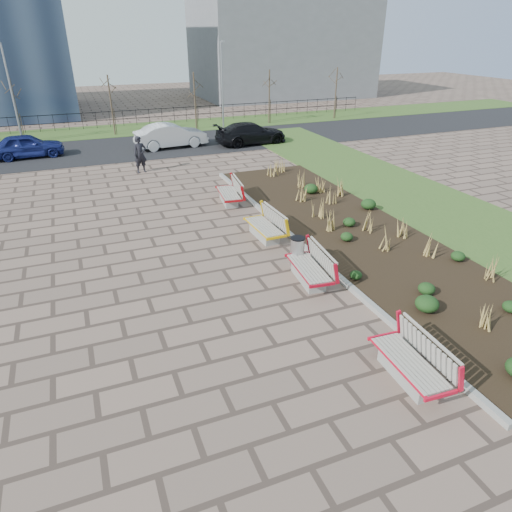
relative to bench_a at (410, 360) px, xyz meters
name	(u,v)px	position (x,y,z in m)	size (l,w,h in m)	color
ground	(244,354)	(-3.00, 2.09, -0.50)	(120.00, 120.00, 0.00)	#755D50
planting_bed	(355,233)	(3.25, 7.09, -0.45)	(4.50, 18.00, 0.10)	black
planting_curb	(299,242)	(0.92, 7.09, -0.42)	(0.16, 18.00, 0.15)	gray
grass_verge_near	(455,216)	(8.00, 7.09, -0.48)	(5.00, 38.00, 0.04)	#33511E
grass_verge_far	(113,131)	(-3.00, 30.09, -0.48)	(80.00, 5.00, 0.04)	#33511E
road	(123,149)	(-3.00, 24.09, -0.49)	(80.00, 7.00, 0.02)	black
bench_a	(410,360)	(0.00, 0.00, 0.00)	(0.90, 2.10, 1.00)	red
bench_b	(309,266)	(0.00, 4.63, 0.00)	(0.90, 2.10, 1.00)	#AD0B20
bench_c	(264,225)	(0.00, 8.06, 0.00)	(0.90, 2.10, 1.00)	#EEB40C
bench_d	(228,192)	(0.00, 12.08, 0.00)	(0.90, 2.10, 1.00)	#A20A11
litter_bin	(297,252)	(0.13, 5.64, -0.02)	(0.44, 0.44, 0.97)	#B2B2B7
pedestrian	(140,155)	(-2.76, 18.30, 0.44)	(0.69, 0.45, 1.89)	black
car_blue	(27,146)	(-8.45, 23.85, 0.20)	(1.61, 4.01, 1.37)	navy
car_silver	(171,135)	(-0.06, 23.26, 0.27)	(1.58, 4.52, 1.49)	silver
car_black	(251,133)	(5.01, 22.30, 0.21)	(1.92, 4.73, 1.37)	black
tree_b	(17,111)	(-9.00, 28.59, 1.54)	(1.40, 1.40, 4.00)	#4C3D2D
tree_c	(111,105)	(-3.00, 28.59, 1.54)	(1.40, 1.40, 4.00)	#4C3D2D
tree_d	(195,101)	(3.00, 28.59, 1.54)	(1.40, 1.40, 4.00)	#4C3D2D
tree_e	(269,97)	(9.00, 28.59, 1.54)	(1.40, 1.40, 4.00)	#4C3D2D
tree_f	(336,93)	(15.00, 28.59, 1.54)	(1.40, 1.40, 4.00)	#4C3D2D
lamp_west	(12,95)	(-9.00, 28.09, 2.54)	(0.24, 0.60, 6.00)	gray
lamp_east	(222,86)	(5.00, 28.09, 2.54)	(0.24, 0.60, 6.00)	gray
railing_fence	(110,119)	(-3.00, 31.59, 0.14)	(44.00, 0.10, 1.20)	black
building_grey	(281,47)	(17.00, 44.09, 4.50)	(18.00, 12.00, 10.00)	slate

